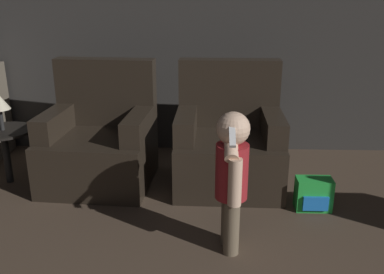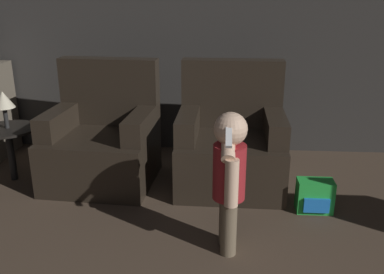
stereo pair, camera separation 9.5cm
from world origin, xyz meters
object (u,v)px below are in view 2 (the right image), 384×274
Objects in this scene: armchair_right at (231,145)px; lamp at (3,100)px; armchair_left at (103,142)px; person_toddler at (229,172)px; toy_backpack at (315,196)px.

lamp is at bearing -177.04° from armchair_right.
armchair_left is 1.12× the size of person_toddler.
armchair_left reaches higher than toy_backpack.
person_toddler reaches higher than lamp.
armchair_left is 1.10m from armchair_right.
toy_backpack is (0.66, 0.55, -0.42)m from person_toddler.
person_toddler is at bearing -140.12° from toy_backpack.
armchair_right is at bearing 143.67° from toy_backpack.
toy_backpack is at bearing 124.34° from person_toddler.
armchair_left is 1.49m from person_toddler.
armchair_left is 3.22× the size of lamp.
lamp reaches higher than toy_backpack.
toy_backpack is (0.63, -0.46, -0.23)m from armchair_right.
person_toddler is at bearing -27.00° from lamp.
armchair_left is at bearing -139.10° from person_toddler.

